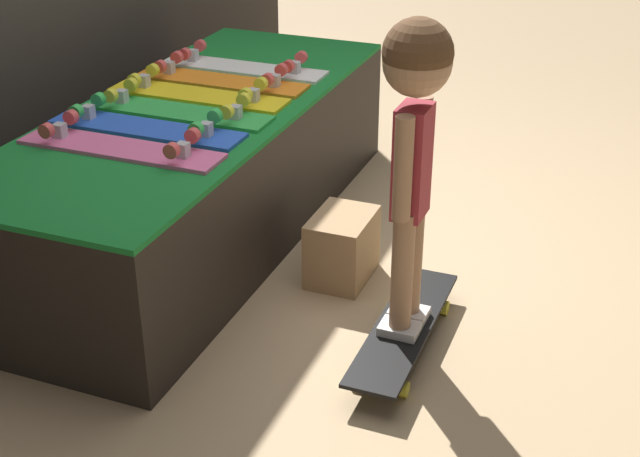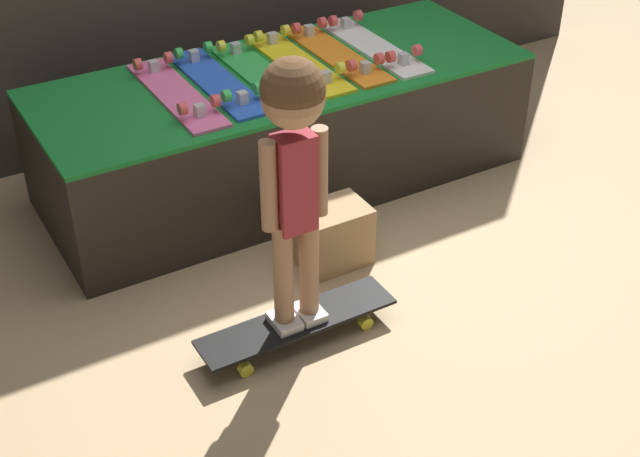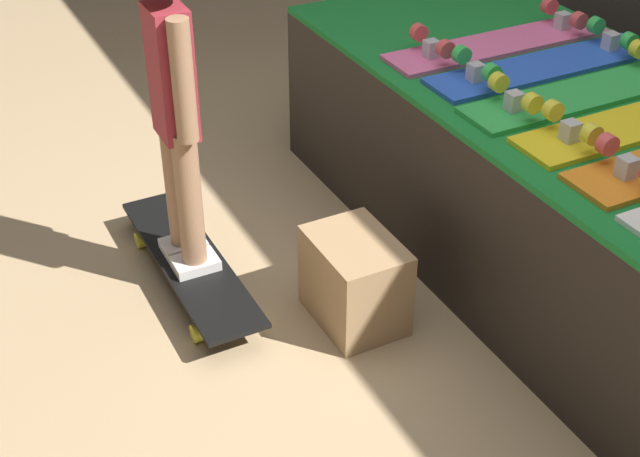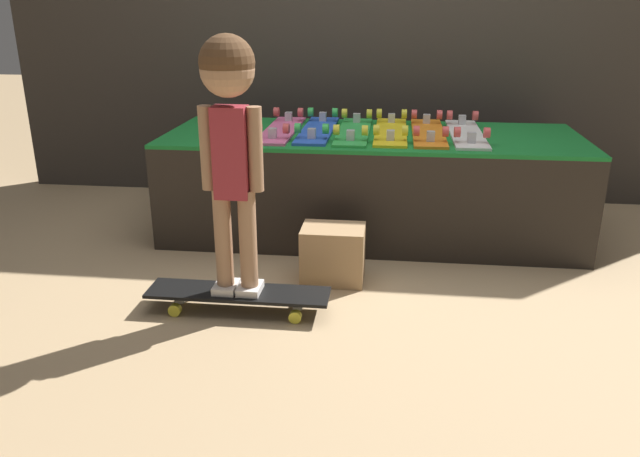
% 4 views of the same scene
% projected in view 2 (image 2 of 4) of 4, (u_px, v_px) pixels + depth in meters
% --- Properties ---
extents(ground_plane, '(16.00, 16.00, 0.00)m').
position_uv_depth(ground_plane, '(344.00, 236.00, 3.92)').
color(ground_plane, tan).
extents(display_rack, '(2.24, 0.85, 0.56)m').
position_uv_depth(display_rack, '(283.00, 128.00, 4.16)').
color(display_rack, black).
rests_on(display_rack, ground_plane).
extents(skateboard_pink_on_rack, '(0.17, 0.76, 0.09)m').
position_uv_depth(skateboard_pink_on_rack, '(176.00, 92.00, 3.79)').
color(skateboard_pink_on_rack, pink).
rests_on(skateboard_pink_on_rack, display_rack).
extents(skateboard_blue_on_rack, '(0.17, 0.76, 0.09)m').
position_uv_depth(skateboard_blue_on_rack, '(217.00, 80.00, 3.89)').
color(skateboard_blue_on_rack, blue).
rests_on(skateboard_blue_on_rack, display_rack).
extents(skateboard_green_on_rack, '(0.17, 0.76, 0.09)m').
position_uv_depth(skateboard_green_on_rack, '(260.00, 72.00, 3.96)').
color(skateboard_green_on_rack, green).
rests_on(skateboard_green_on_rack, display_rack).
extents(skateboard_yellow_on_rack, '(0.17, 0.76, 0.09)m').
position_uv_depth(skateboard_yellow_on_rack, '(298.00, 61.00, 4.06)').
color(skateboard_yellow_on_rack, yellow).
rests_on(skateboard_yellow_on_rack, display_rack).
extents(skateboard_orange_on_rack, '(0.17, 0.76, 0.09)m').
position_uv_depth(skateboard_orange_on_rack, '(336.00, 53.00, 4.14)').
color(skateboard_orange_on_rack, orange).
rests_on(skateboard_orange_on_rack, display_rack).
extents(skateboard_white_on_rack, '(0.17, 0.76, 0.09)m').
position_uv_depth(skateboard_white_on_rack, '(373.00, 45.00, 4.22)').
color(skateboard_white_on_rack, white).
rests_on(skateboard_white_on_rack, display_rack).
extents(skateboard_on_floor, '(0.77, 0.19, 0.09)m').
position_uv_depth(skateboard_on_floor, '(297.00, 323.00, 3.32)').
color(skateboard_on_floor, black).
rests_on(skateboard_on_floor, ground_plane).
extents(child, '(0.25, 0.21, 1.04)m').
position_uv_depth(child, '(294.00, 148.00, 2.90)').
color(child, silver).
rests_on(child, skateboard_on_floor).
extents(storage_box, '(0.29, 0.21, 0.26)m').
position_uv_depth(storage_box, '(333.00, 235.00, 3.69)').
color(storage_box, '#A37F56').
rests_on(storage_box, ground_plane).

